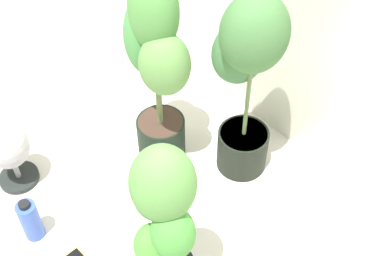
# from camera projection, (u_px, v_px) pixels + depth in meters

# --- Properties ---
(ground_plane) EXTENTS (8.00, 8.00, 0.00)m
(ground_plane) POSITION_uv_depth(u_px,v_px,m) (143.00, 228.00, 2.25)
(ground_plane) COLOR silver
(ground_plane) RESTS_ON ground
(potted_plant_back_left) EXTENTS (0.44, 0.32, 0.97)m
(potted_plant_back_left) POSITION_uv_depth(u_px,v_px,m) (156.00, 60.00, 2.15)
(potted_plant_back_left) COLOR black
(potted_plant_back_left) RESTS_ON ground
(potted_plant_front_right) EXTENTS (0.34, 0.28, 0.82)m
(potted_plant_front_right) POSITION_uv_depth(u_px,v_px,m) (164.00, 224.00, 1.71)
(potted_plant_front_right) COLOR black
(potted_plant_front_right) RESTS_ON ground
(potted_plant_back_center) EXTENTS (0.38, 0.33, 0.92)m
(potted_plant_back_center) POSITION_uv_depth(u_px,v_px,m) (247.00, 72.00, 2.10)
(potted_plant_back_center) COLOR black
(potted_plant_back_center) RESTS_ON ground
(floor_fan) EXTENTS (0.27, 0.27, 0.32)m
(floor_fan) POSITION_uv_depth(u_px,v_px,m) (9.00, 151.00, 2.28)
(floor_fan) COLOR black
(floor_fan) RESTS_ON ground
(nutrient_bottle) EXTENTS (0.08, 0.08, 0.22)m
(nutrient_bottle) POSITION_uv_depth(u_px,v_px,m) (30.00, 220.00, 2.15)
(nutrient_bottle) COLOR #3B5AC1
(nutrient_bottle) RESTS_ON ground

